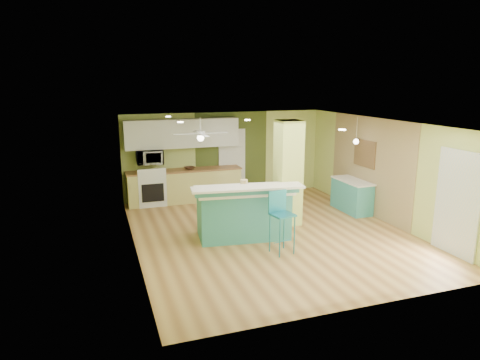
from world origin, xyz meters
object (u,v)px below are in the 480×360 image
object	(u,v)px
bar_stool	(280,212)
fruit_bowl	(190,168)
canister	(244,184)
peninsula	(243,212)
side_counter	(352,195)

from	to	relation	value
bar_stool	fruit_bowl	size ratio (longest dim) A/B	4.30
bar_stool	canister	world-z (taller)	canister
peninsula	bar_stool	size ratio (longest dim) A/B	1.90
bar_stool	fruit_bowl	distance (m)	4.35
peninsula	fruit_bowl	bearing A→B (deg)	106.01
fruit_bowl	canister	distance (m)	3.14
canister	fruit_bowl	bearing A→B (deg)	100.12
peninsula	fruit_bowl	size ratio (longest dim) A/B	8.16
bar_stool	peninsula	bearing A→B (deg)	100.70
peninsula	canister	xyz separation A→B (m)	(0.06, 0.12, 0.60)
bar_stool	fruit_bowl	world-z (taller)	bar_stool
peninsula	side_counter	world-z (taller)	peninsula
peninsula	bar_stool	distance (m)	1.15
bar_stool	side_counter	xyz separation A→B (m)	(2.95, 1.94, -0.42)
side_counter	fruit_bowl	bearing A→B (deg)	149.06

